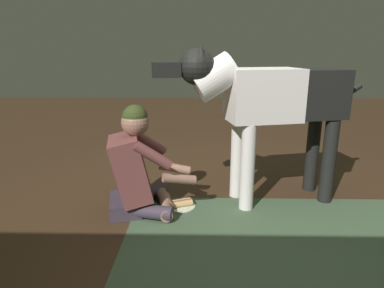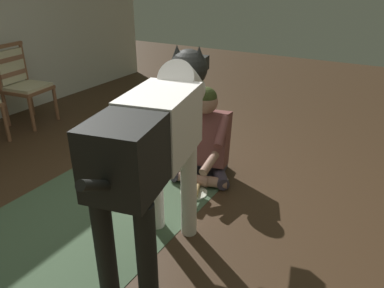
{
  "view_description": "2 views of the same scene",
  "coord_description": "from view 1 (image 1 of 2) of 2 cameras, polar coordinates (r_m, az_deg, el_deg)",
  "views": [
    {
      "loc": [
        0.39,
        2.34,
        1.26
      ],
      "look_at": [
        0.44,
        -0.12,
        0.56
      ],
      "focal_mm": 31.41,
      "sensor_mm": 36.0,
      "label": 1
    },
    {
      "loc": [
        -1.83,
        -1.56,
        1.76
      ],
      "look_at": [
        0.22,
        -0.36,
        0.65
      ],
      "focal_mm": 34.46,
      "sensor_mm": 36.0,
      "label": 2
    }
  ],
  "objects": [
    {
      "name": "ground_plane",
      "position": [
        2.69,
        9.7,
        -12.37
      ],
      "size": [
        13.22,
        13.22,
        0.0
      ],
      "primitive_type": "plane",
      "color": "#3D2919"
    },
    {
      "name": "area_rug",
      "position": [
        2.44,
        17.18,
        -15.98
      ],
      "size": [
        2.33,
        1.43,
        0.01
      ],
      "primitive_type": "cube",
      "color": "#42583E",
      "rests_on": "ground"
    },
    {
      "name": "person_sitting_on_floor",
      "position": [
        2.66,
        -9.31,
        -4.26
      ],
      "size": [
        0.72,
        0.57,
        0.86
      ],
      "color": "#3D3442",
      "rests_on": "ground"
    },
    {
      "name": "large_dog",
      "position": [
        2.77,
        13.05,
        7.15
      ],
      "size": [
        1.72,
        0.57,
        1.3
      ],
      "color": "white",
      "rests_on": "ground"
    },
    {
      "name": "hot_dog_on_plate",
      "position": [
        2.82,
        -1.86,
        -10.15
      ],
      "size": [
        0.24,
        0.24,
        0.06
      ],
      "color": "silver",
      "rests_on": "ground"
    }
  ]
}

